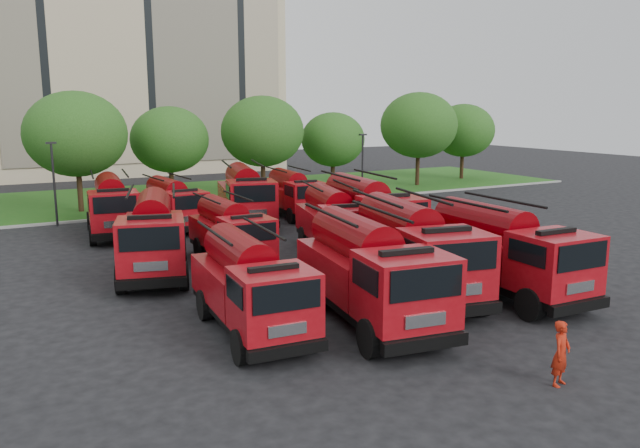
# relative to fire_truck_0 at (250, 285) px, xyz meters

# --- Properties ---
(ground) EXTENTS (140.00, 140.00, 0.00)m
(ground) POSITION_rel_fire_truck_0_xyz_m (6.58, 5.15, -1.55)
(ground) COLOR black
(ground) RESTS_ON ground
(lawn) EXTENTS (70.00, 16.00, 0.12)m
(lawn) POSITION_rel_fire_truck_0_xyz_m (6.58, 31.15, -1.49)
(lawn) COLOR #195416
(lawn) RESTS_ON ground
(curb) EXTENTS (70.00, 0.30, 0.14)m
(curb) POSITION_rel_fire_truck_0_xyz_m (6.58, 23.05, -1.48)
(curb) COLOR gray
(curb) RESTS_ON ground
(apartment_building) EXTENTS (30.00, 14.18, 25.00)m
(apartment_building) POSITION_rel_fire_truck_0_xyz_m (8.58, 53.09, 10.95)
(apartment_building) COLOR #C3B491
(apartment_building) RESTS_ON ground
(tree_2) EXTENTS (6.72, 6.72, 8.22)m
(tree_2) POSITION_rel_fire_truck_0_xyz_m (-1.42, 26.65, 3.80)
(tree_2) COLOR #382314
(tree_2) RESTS_ON ground
(tree_3) EXTENTS (5.88, 5.88, 7.19)m
(tree_3) POSITION_rel_fire_truck_0_xyz_m (5.58, 29.15, 3.13)
(tree_3) COLOR #382314
(tree_3) RESTS_ON ground
(tree_4) EXTENTS (6.55, 6.55, 8.01)m
(tree_4) POSITION_rel_fire_truck_0_xyz_m (12.58, 27.65, 3.67)
(tree_4) COLOR #382314
(tree_4) RESTS_ON ground
(tree_5) EXTENTS (5.46, 5.46, 6.68)m
(tree_5) POSITION_rel_fire_truck_0_xyz_m (19.58, 28.65, 2.80)
(tree_5) COLOR #382314
(tree_5) RESTS_ON ground
(tree_6) EXTENTS (6.89, 6.89, 8.42)m
(tree_6) POSITION_rel_fire_truck_0_xyz_m (27.58, 27.15, 3.94)
(tree_6) COLOR #382314
(tree_6) RESTS_ON ground
(tree_7) EXTENTS (6.05, 6.05, 7.39)m
(tree_7) POSITION_rel_fire_truck_0_xyz_m (34.58, 29.15, 3.27)
(tree_7) COLOR #382314
(tree_7) RESTS_ON ground
(lamp_post_0) EXTENTS (0.60, 0.25, 5.11)m
(lamp_post_0) POSITION_rel_fire_truck_0_xyz_m (-3.42, 22.35, 1.34)
(lamp_post_0) COLOR black
(lamp_post_0) RESTS_ON ground
(lamp_post_1) EXTENTS (0.60, 0.25, 5.11)m
(lamp_post_1) POSITION_rel_fire_truck_0_xyz_m (18.58, 22.35, 1.34)
(lamp_post_1) COLOR black
(lamp_post_1) RESTS_ON ground
(fire_truck_0) EXTENTS (2.89, 6.94, 3.09)m
(fire_truck_0) POSITION_rel_fire_truck_0_xyz_m (0.00, 0.00, 0.00)
(fire_truck_0) COLOR black
(fire_truck_0) RESTS_ON ground
(fire_truck_1) EXTENTS (3.71, 7.99, 3.50)m
(fire_truck_1) POSITION_rel_fire_truck_0_xyz_m (3.83, -1.14, 0.21)
(fire_truck_1) COLOR black
(fire_truck_1) RESTS_ON ground
(fire_truck_2) EXTENTS (4.21, 8.30, 3.61)m
(fire_truck_2) POSITION_rel_fire_truck_0_xyz_m (6.88, 0.56, 0.26)
(fire_truck_2) COLOR black
(fire_truck_2) RESTS_ON ground
(fire_truck_3) EXTENTS (3.02, 7.66, 3.44)m
(fire_truck_3) POSITION_rel_fire_truck_0_xyz_m (10.05, -1.01, 0.18)
(fire_truck_3) COLOR black
(fire_truck_3) RESTS_ON ground
(fire_truck_4) EXTENTS (4.50, 7.94, 3.43)m
(fire_truck_4) POSITION_rel_fire_truck_0_xyz_m (-0.97, 8.51, 0.17)
(fire_truck_4) COLOR black
(fire_truck_4) RESTS_ON ground
(fire_truck_5) EXTENTS (2.37, 6.37, 2.89)m
(fire_truck_5) POSITION_rel_fire_truck_0_xyz_m (2.70, 8.92, -0.10)
(fire_truck_5) COLOR black
(fire_truck_5) RESTS_ON ground
(fire_truck_6) EXTENTS (4.04, 7.42, 3.21)m
(fire_truck_6) POSITION_rel_fire_truck_0_xyz_m (7.80, 8.03, 0.06)
(fire_truck_6) COLOR black
(fire_truck_6) RESTS_ON ground
(fire_truck_7) EXTENTS (3.68, 8.20, 3.61)m
(fire_truck_7) POSITION_rel_fire_truck_0_xyz_m (9.75, 8.11, 0.26)
(fire_truck_7) COLOR black
(fire_truck_7) RESTS_ON ground
(fire_truck_8) EXTENTS (3.40, 7.50, 3.30)m
(fire_truck_8) POSITION_rel_fire_truck_0_xyz_m (-0.92, 18.11, 0.11)
(fire_truck_8) COLOR black
(fire_truck_8) RESTS_ON ground
(fire_truck_9) EXTENTS (2.69, 6.59, 2.94)m
(fire_truck_9) POSITION_rel_fire_truck_0_xyz_m (2.59, 18.20, -0.07)
(fire_truck_9) COLOR black
(fire_truck_9) RESTS_ON ground
(fire_truck_10) EXTENTS (4.50, 8.24, 3.57)m
(fire_truck_10) POSITION_rel_fire_truck_0_xyz_m (6.91, 17.42, 0.24)
(fire_truck_10) COLOR black
(fire_truck_10) RESTS_ON ground
(fire_truck_11) EXTENTS (2.87, 6.74, 2.99)m
(fire_truck_11) POSITION_rel_fire_truck_0_xyz_m (10.70, 18.46, -0.05)
(fire_truck_11) COLOR black
(fire_truck_11) RESTS_ON ground
(firefighter_0) EXTENTS (0.76, 0.65, 1.76)m
(firefighter_0) POSITION_rel_fire_truck_0_xyz_m (5.59, -7.63, -1.55)
(firefighter_0) COLOR #A91E0D
(firefighter_0) RESTS_ON ground
(firefighter_1) EXTENTS (1.04, 0.69, 1.98)m
(firefighter_1) POSITION_rel_fire_truck_0_xyz_m (3.36, -2.29, -1.55)
(firefighter_1) COLOR #A91E0D
(firefighter_1) RESTS_ON ground
(firefighter_2) EXTENTS (1.07, 1.27, 1.89)m
(firefighter_2) POSITION_rel_fire_truck_0_xyz_m (13.00, 0.32, -1.55)
(firefighter_2) COLOR #A91E0D
(firefighter_2) RESTS_ON ground
(firefighter_3) EXTENTS (1.20, 0.65, 1.82)m
(firefighter_3) POSITION_rel_fire_truck_0_xyz_m (11.17, -0.84, -1.55)
(firefighter_3) COLOR black
(firefighter_3) RESTS_ON ground
(firefighter_4) EXTENTS (0.95, 0.96, 1.67)m
(firefighter_4) POSITION_rel_fire_truck_0_xyz_m (0.81, 4.71, -1.55)
(firefighter_4) COLOR black
(firefighter_4) RESTS_ON ground
(firefighter_5) EXTENTS (1.58, 0.95, 1.58)m
(firefighter_5) POSITION_rel_fire_truck_0_xyz_m (14.56, 7.04, -1.55)
(firefighter_5) COLOR #A91E0D
(firefighter_5) RESTS_ON ground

